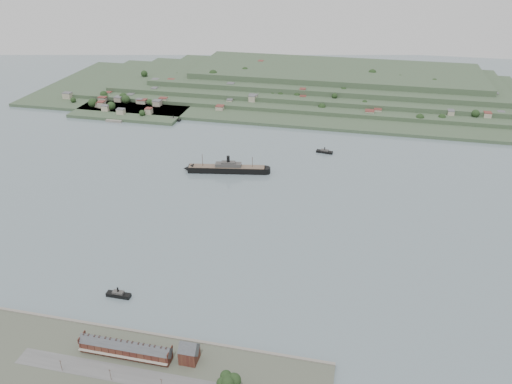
% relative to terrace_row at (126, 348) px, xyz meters
% --- Properties ---
extents(ground, '(1400.00, 1400.00, 0.00)m').
position_rel_terrace_row_xyz_m(ground, '(10.00, 168.02, -6.84)').
color(ground, slate).
rests_on(ground, ground).
extents(near_shore, '(220.00, 80.00, 2.60)m').
position_rel_terrace_row_xyz_m(near_shore, '(10.00, -18.73, -5.83)').
color(near_shore, '#4C5142').
rests_on(near_shore, ground).
extents(terrace_row, '(55.60, 9.80, 11.07)m').
position_rel_terrace_row_xyz_m(terrace_row, '(0.00, 0.00, 0.00)').
color(terrace_row, '#49201A').
rests_on(terrace_row, ground).
extents(gabled_building, '(10.40, 10.18, 14.09)m').
position_rel_terrace_row_xyz_m(gabled_building, '(37.50, 4.02, 1.34)').
color(gabled_building, '#49201A').
rests_on(gabled_building, ground).
extents(far_peninsula, '(760.00, 309.00, 30.00)m').
position_rel_terrace_row_xyz_m(far_peninsula, '(37.91, 561.12, 5.04)').
color(far_peninsula, '#384F35').
rests_on(far_peninsula, ground).
extents(steamship, '(89.94, 24.62, 21.67)m').
position_rel_terrace_row_xyz_m(steamship, '(-12.45, 255.99, -2.84)').
color(steamship, black).
rests_on(steamship, ground).
extents(tugboat, '(17.04, 4.60, 7.66)m').
position_rel_terrace_row_xyz_m(tugboat, '(-29.50, 49.39, -4.97)').
color(tugboat, black).
rests_on(tugboat, ground).
extents(ferry_west, '(19.89, 6.55, 7.35)m').
position_rel_terrace_row_xyz_m(ferry_west, '(-120.99, 393.02, -5.07)').
color(ferry_west, black).
rests_on(ferry_west, ground).
extents(ferry_east, '(18.92, 7.73, 6.89)m').
position_rel_terrace_row_xyz_m(ferry_east, '(83.36, 328.81, -5.18)').
color(ferry_east, black).
rests_on(ferry_east, ground).
extents(fig_tree, '(12.64, 10.95, 14.11)m').
position_rel_terrace_row_xyz_m(fig_tree, '(65.79, -13.79, 3.77)').
color(fig_tree, '#452E20').
rests_on(fig_tree, ground).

